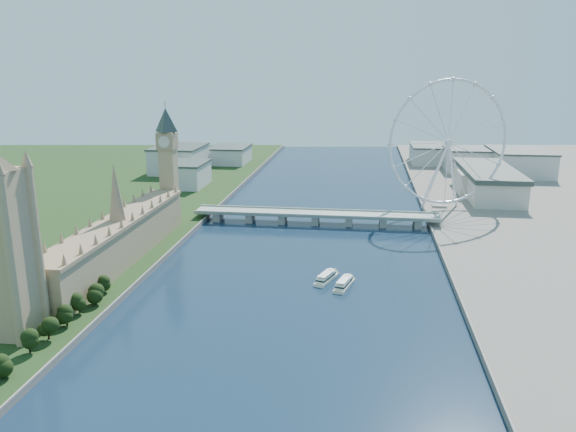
% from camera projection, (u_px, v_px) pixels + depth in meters
% --- Properties ---
extents(ground, '(2000.00, 2000.00, 0.00)m').
position_uv_depth(ground, '(250.00, 425.00, 220.56)').
color(ground, navy).
rests_on(ground, ground).
extents(tree_row, '(8.12, 152.12, 19.79)m').
position_uv_depth(tree_row, '(39.00, 338.00, 273.12)').
color(tree_row, black).
rests_on(tree_row, ground).
extents(victoria_tower, '(28.16, 28.16, 112.00)m').
position_uv_depth(victoria_tower, '(2.00, 238.00, 276.75)').
color(victoria_tower, tan).
rests_on(victoria_tower, ground).
extents(parliament_range, '(24.00, 200.00, 70.00)m').
position_uv_depth(parliament_range, '(119.00, 240.00, 395.24)').
color(parliament_range, tan).
rests_on(parliament_range, ground).
extents(big_ben, '(20.02, 20.02, 110.00)m').
position_uv_depth(big_ben, '(168.00, 151.00, 486.43)').
color(big_ben, tan).
rests_on(big_ben, ground).
extents(westminster_bridge, '(220.00, 22.00, 9.50)m').
position_uv_depth(westminster_bridge, '(316.00, 216.00, 506.31)').
color(westminster_bridge, gray).
rests_on(westminster_bridge, ground).
extents(london_eye, '(113.60, 39.12, 124.30)m').
position_uv_depth(london_eye, '(449.00, 143.00, 528.04)').
color(london_eye, silver).
rests_on(london_eye, ground).
extents(county_hall, '(54.00, 144.00, 35.00)m').
position_uv_depth(county_hall, '(486.00, 197.00, 609.98)').
color(county_hall, beige).
rests_on(county_hall, ground).
extents(city_skyline, '(505.00, 280.00, 32.00)m').
position_uv_depth(city_skyline, '(362.00, 160.00, 747.80)').
color(city_skyline, beige).
rests_on(city_skyline, ground).
extents(tour_boat_near, '(16.39, 29.04, 6.23)m').
position_uv_depth(tour_boat_near, '(326.00, 281.00, 369.32)').
color(tour_boat_near, '#E9ECC9').
rests_on(tour_boat_near, ground).
extents(tour_boat_far, '(14.37, 29.07, 6.21)m').
position_uv_depth(tour_boat_far, '(344.00, 287.00, 359.10)').
color(tour_boat_far, beige).
rests_on(tour_boat_far, ground).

